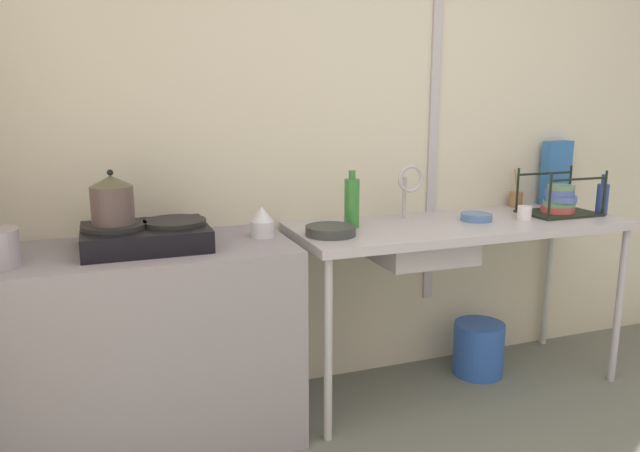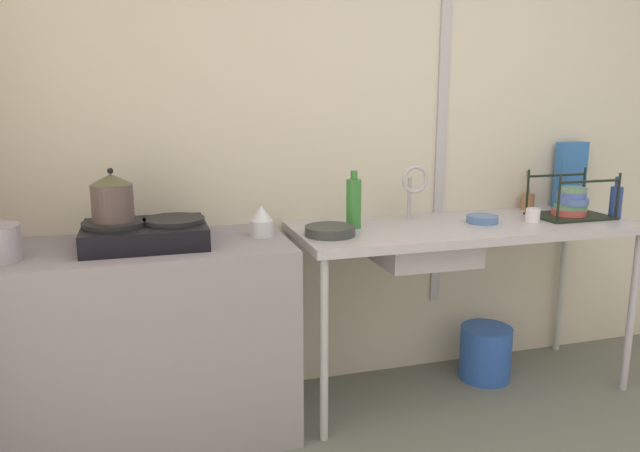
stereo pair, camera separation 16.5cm
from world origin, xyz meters
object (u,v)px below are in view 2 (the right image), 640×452
(percolator, at_px, (261,221))
(faucet, at_px, (414,183))
(cup_by_rack, at_px, (533,215))
(bucket_on_floor, at_px, (485,353))
(cereal_box, at_px, (570,175))
(bottle_by_rack, at_px, (616,201))
(dish_rack, at_px, (571,205))
(bottle_by_sink, at_px, (354,203))
(utensil_jar, at_px, (528,201))
(small_bowl_on_drainboard, at_px, (482,219))
(stove, at_px, (145,233))
(pot_on_left_burner, at_px, (112,198))
(sink_basin, at_px, (424,245))
(frying_pan, at_px, (330,231))

(percolator, bearing_deg, faucet, 7.40)
(cup_by_rack, xyz_separation_m, bucket_on_floor, (-0.15, 0.11, -0.74))
(faucet, relative_size, bucket_on_floor, 0.99)
(percolator, bearing_deg, cereal_box, 7.31)
(cup_by_rack, bearing_deg, bottle_by_rack, -5.18)
(dish_rack, distance_m, bucket_on_floor, 0.87)
(bottle_by_sink, distance_m, utensil_jar, 1.07)
(cup_by_rack, bearing_deg, small_bowl_on_drainboard, 168.29)
(dish_rack, distance_m, small_bowl_on_drainboard, 0.50)
(stove, relative_size, cup_by_rack, 7.04)
(cereal_box, bearing_deg, bottle_by_sink, -179.41)
(percolator, distance_m, utensil_jar, 1.51)
(bucket_on_floor, bearing_deg, cup_by_rack, -36.21)
(pot_on_left_burner, distance_m, bottle_by_rack, 2.37)
(stove, distance_m, faucet, 1.26)
(stove, height_order, cereal_box, cereal_box)
(percolator, bearing_deg, sink_basin, -3.91)
(faucet, distance_m, frying_pan, 0.53)
(stove, xyz_separation_m, cereal_box, (2.25, 0.25, 0.13))
(cup_by_rack, bearing_deg, pot_on_left_burner, 178.45)
(dish_rack, relative_size, bucket_on_floor, 1.30)
(faucet, distance_m, bottle_by_rack, 1.03)
(stove, relative_size, dish_rack, 1.34)
(stove, relative_size, bottle_by_sink, 1.83)
(frying_pan, xyz_separation_m, bucket_on_floor, (0.88, 0.11, -0.73))
(percolator, distance_m, bucket_on_floor, 1.40)
(frying_pan, bearing_deg, sink_basin, 2.46)
(cereal_box, bearing_deg, small_bowl_on_drainboard, -167.20)
(pot_on_left_burner, bearing_deg, stove, 0.00)
(pot_on_left_burner, height_order, percolator, pot_on_left_burner)
(faucet, distance_m, bottle_by_sink, 0.34)
(bottle_by_rack, distance_m, utensil_jar, 0.43)
(pot_on_left_burner, distance_m, cup_by_rack, 1.93)
(pot_on_left_burner, distance_m, utensil_jar, 2.12)
(cereal_box, distance_m, bucket_on_floor, 1.08)
(stove, bearing_deg, cereal_box, 6.26)
(pot_on_left_burner, distance_m, dish_rack, 2.18)
(stove, xyz_separation_m, bottle_by_rack, (2.25, -0.09, 0.03))
(cup_by_rack, xyz_separation_m, bottle_by_sink, (-0.88, 0.12, 0.08))
(frying_pan, relative_size, cereal_box, 0.62)
(frying_pan, distance_m, bucket_on_floor, 1.15)
(percolator, xyz_separation_m, bucket_on_floor, (1.17, 0.03, -0.77))
(bottle_by_rack, bearing_deg, bucket_on_floor, 166.04)
(frying_pan, bearing_deg, pot_on_left_burner, 176.72)
(frying_pan, height_order, utensil_jar, utensil_jar)
(percolator, height_order, bottle_by_rack, bottle_by_rack)
(dish_rack, height_order, cup_by_rack, dish_rack)
(bottle_by_rack, height_order, utensil_jar, same)
(percolator, xyz_separation_m, bottle_by_sink, (0.44, 0.05, 0.05))
(utensil_jar, bearing_deg, bucket_on_floor, -150.00)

